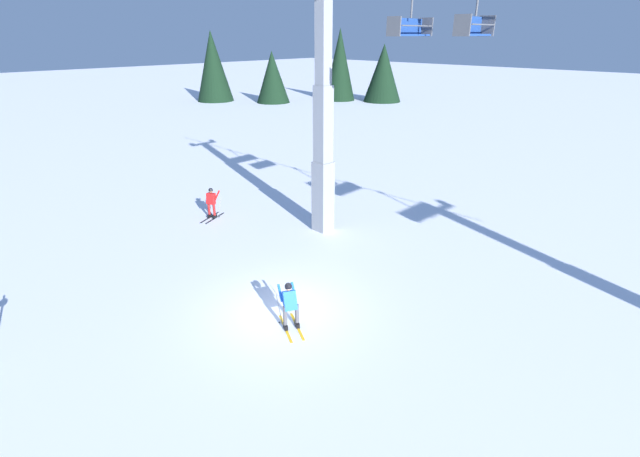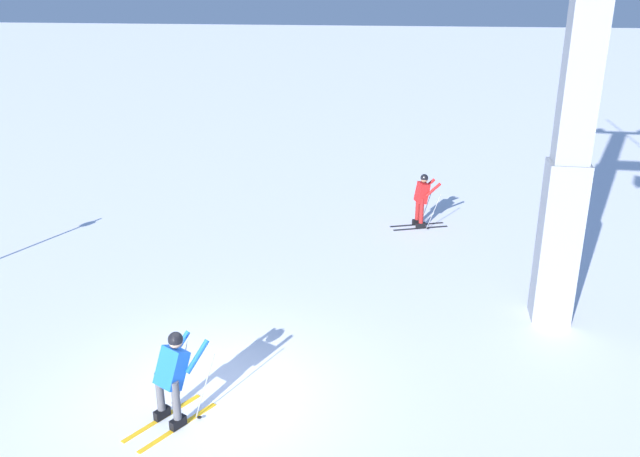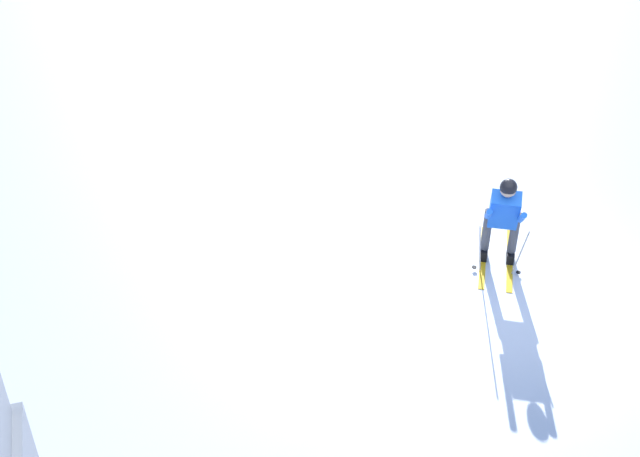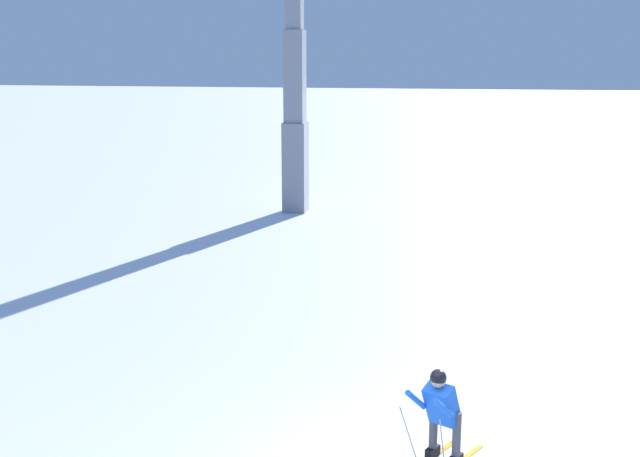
# 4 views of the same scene
# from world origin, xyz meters

# --- Properties ---
(skier_carving_main) EXTENTS (1.63, 1.23, 1.68)m
(skier_carving_main) POSITION_xyz_m (0.82, -0.37, 0.90)
(skier_carving_main) COLOR yellow
(skier_carving_main) RESTS_ON ground_plane
(lift_tower_far) EXTENTS (0.87, 2.61, 10.84)m
(lift_tower_far) POSITION_xyz_m (19.55, 6.16, 4.45)
(lift_tower_far) COLOR gray
(lift_tower_far) RESTS_ON ground_plane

